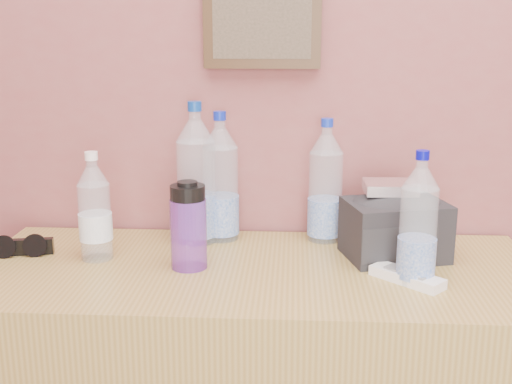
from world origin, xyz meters
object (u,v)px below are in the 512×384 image
at_px(pet_large_c, 325,187).
at_px(pet_large_d, 418,226).
at_px(nalgene_bottle, 188,226).
at_px(pet_large_a, 221,184).
at_px(foil_packet, 390,187).
at_px(pet_small, 95,213).
at_px(pet_large_b, 196,181).
at_px(toiletry_bag, 395,226).
at_px(ac_remote, 407,277).
at_px(sunglasses, 21,247).

height_order(pet_large_c, pet_large_d, pet_large_c).
bearing_deg(nalgene_bottle, pet_large_c, 34.93).
relative_size(pet_large_a, nalgene_bottle, 1.64).
bearing_deg(pet_large_c, foil_packet, -35.45).
bearing_deg(pet_large_d, pet_small, 171.68).
bearing_deg(nalgene_bottle, pet_large_b, 92.86).
distance_m(pet_large_d, foil_packet, 0.19).
bearing_deg(foil_packet, nalgene_bottle, -165.87).
xyz_separation_m(nalgene_bottle, toiletry_bag, (0.49, 0.10, -0.02)).
height_order(pet_small, toiletry_bag, pet_small).
xyz_separation_m(pet_large_b, toiletry_bag, (0.50, -0.09, -0.08)).
bearing_deg(foil_packet, pet_small, -174.20).
xyz_separation_m(pet_large_a, ac_remote, (0.44, -0.28, -0.14)).
xyz_separation_m(pet_large_b, nalgene_bottle, (0.01, -0.19, -0.06)).
bearing_deg(pet_large_c, pet_large_a, -178.68).
bearing_deg(pet_large_b, pet_large_d, -26.22).
distance_m(pet_large_c, pet_small, 0.59).
relative_size(pet_large_d, pet_small, 1.12).
bearing_deg(ac_remote, pet_large_c, 163.79).
bearing_deg(nalgene_bottle, pet_large_d, -6.85).
bearing_deg(ac_remote, pet_large_d, 46.23).
xyz_separation_m(pet_large_c, ac_remote, (0.17, -0.29, -0.13)).
bearing_deg(sunglasses, pet_large_c, 0.91).
bearing_deg(foil_packet, sunglasses, -176.28).
relative_size(pet_large_b, toiletry_bag, 1.58).
bearing_deg(pet_large_d, nalgene_bottle, 173.15).
distance_m(pet_small, nalgene_bottle, 0.24).
distance_m(pet_large_a, sunglasses, 0.52).
bearing_deg(foil_packet, pet_large_c, 144.55).
relative_size(pet_small, ac_remote, 1.57).
relative_size(pet_small, nalgene_bottle, 1.27).
relative_size(pet_large_c, sunglasses, 2.08).
bearing_deg(sunglasses, pet_large_a, 6.90).
xyz_separation_m(pet_large_c, toiletry_bag, (0.16, -0.13, -0.06)).
bearing_deg(pet_large_b, sunglasses, -162.24).
height_order(pet_large_a, sunglasses, pet_large_a).
bearing_deg(pet_small, pet_large_d, -8.32).
bearing_deg(foil_packet, pet_large_b, 171.13).
xyz_separation_m(pet_large_b, sunglasses, (-0.42, -0.13, -0.14)).
distance_m(pet_large_c, nalgene_bottle, 0.40).
xyz_separation_m(pet_small, nalgene_bottle, (0.23, -0.05, -0.01)).
height_order(pet_large_d, nalgene_bottle, pet_large_d).
distance_m(pet_large_b, sunglasses, 0.46).
relative_size(pet_large_d, sunglasses, 1.90).
height_order(pet_large_b, foil_packet, pet_large_b).
xyz_separation_m(toiletry_bag, foil_packet, (-0.01, 0.02, 0.09)).
bearing_deg(pet_large_b, toiletry_bag, -10.70).
distance_m(pet_large_b, nalgene_bottle, 0.20).
bearing_deg(pet_large_c, pet_large_d, -57.08).
relative_size(pet_large_c, ac_remote, 1.92).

